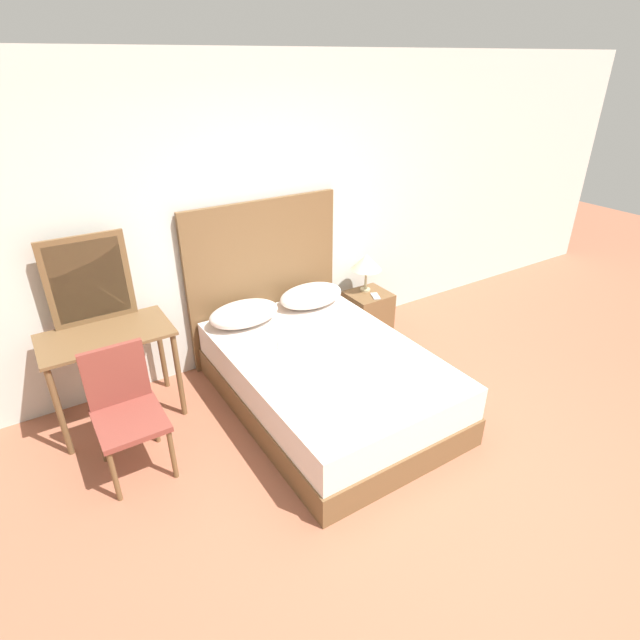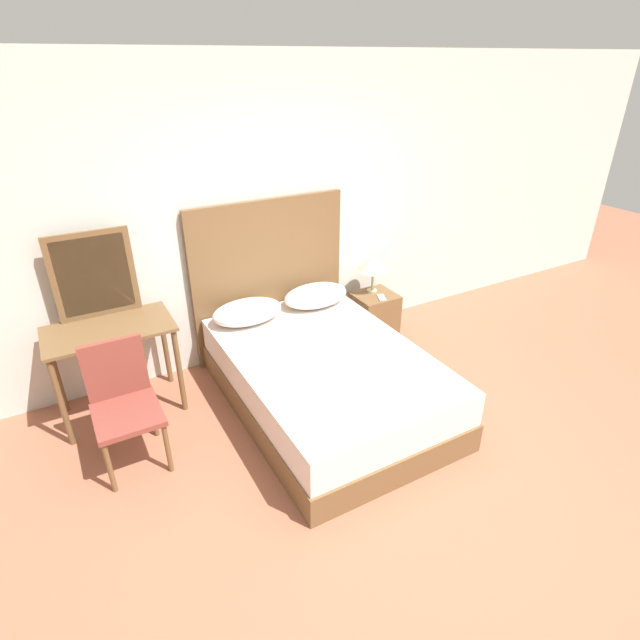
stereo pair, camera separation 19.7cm
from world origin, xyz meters
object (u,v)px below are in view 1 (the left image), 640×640
Objects in this scene: nightstand at (368,314)px; vanity_desk at (109,349)px; bed at (327,379)px; chair at (125,405)px; phone_on_nightstand at (375,296)px; phone_on_bed at (282,345)px; table_lamp at (366,262)px.

vanity_desk is at bearing -179.23° from nightstand.
chair reaches higher than bed.
vanity_desk is (-1.50, 0.76, 0.40)m from bed.
phone_on_nightstand is 2.64m from chair.
chair is (-1.29, -0.11, -0.01)m from phone_on_bed.
nightstand is 1.19× the size of table_lamp.
table_lamp is at bearing 14.86° from chair.
table_lamp is 0.42× the size of vanity_desk.
chair is (-2.59, -0.69, -0.27)m from table_lamp.
phone_on_nightstand is at bearing 33.78° from bed.
nightstand is 2.57m from vanity_desk.
chair reaches higher than table_lamp.
vanity_desk reaches higher than phone_on_bed.
table_lamp is 2.40× the size of phone_on_nightstand.
phone_on_bed is 1.45m from table_lamp.
phone_on_nightstand is (0.01, -0.10, 0.24)m from nightstand.
phone_on_bed is 1.30m from chair.
table_lamp is at bearing 79.41° from nightstand.
phone_on_bed reaches higher than phone_on_nightstand.
table_lamp is 0.35m from phone_on_nightstand.
phone_on_bed reaches higher than bed.
nightstand is 2.66m from chair.
bed is at bearing -6.89° from chair.
vanity_desk is at bearing 153.07° from bed.
bed is 12.80× the size of phone_on_nightstand.
table_lamp is at bearing 2.51° from vanity_desk.
phone_on_bed is 1.41m from nightstand.
phone_on_bed is at bearing -162.68° from phone_on_nightstand.
table_lamp is 2.70m from chair.
phone_on_bed is at bearing -155.99° from table_lamp.
nightstand is at bearing 37.61° from bed.
bed is 0.47m from phone_on_bed.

